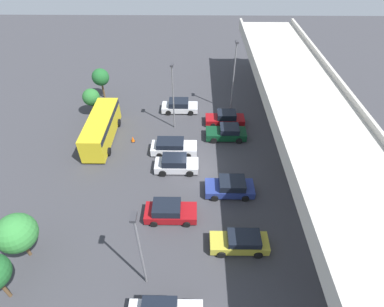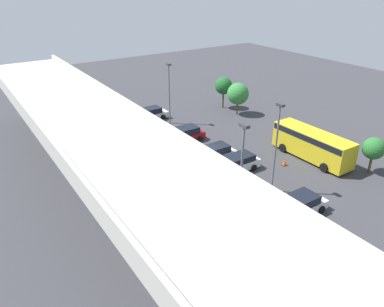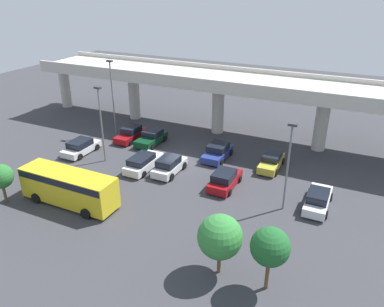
{
  "view_description": "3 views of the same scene",
  "coord_description": "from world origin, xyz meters",
  "px_view_note": "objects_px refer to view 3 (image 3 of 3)",
  "views": [
    {
      "loc": [
        21.77,
        -0.04,
        20.98
      ],
      "look_at": [
        -0.42,
        -0.3,
        1.92
      ],
      "focal_mm": 28.0,
      "sensor_mm": 36.0,
      "label": 1
    },
    {
      "loc": [
        -26.98,
        18.72,
        17.13
      ],
      "look_at": [
        -0.53,
        1.19,
        1.81
      ],
      "focal_mm": 35.0,
      "sensor_mm": 36.0,
      "label": 2
    },
    {
      "loc": [
        16.07,
        -30.45,
        17.27
      ],
      "look_at": [
        1.32,
        0.26,
        1.48
      ],
      "focal_mm": 35.0,
      "sensor_mm": 36.0,
      "label": 3
    }
  ],
  "objects_px": {
    "parked_car_0": "(81,147)",
    "lamp_post_near_aisle": "(101,119)",
    "parked_car_2": "(152,138)",
    "tree_front_far_right": "(270,247)",
    "parked_car_3": "(143,162)",
    "tree_front_right": "(220,237)",
    "parked_car_6": "(225,179)",
    "lamp_post_mid_lot": "(112,92)",
    "shuttle_bus": "(69,185)",
    "parked_car_7": "(272,161)",
    "lamp_post_by_overpass": "(288,161)",
    "parked_car_4": "(169,166)",
    "tree_front_centre": "(1,176)",
    "parked_car_1": "(131,134)",
    "parked_car_5": "(218,152)",
    "traffic_cone": "(99,183)",
    "parked_car_8": "(318,199)"
  },
  "relations": [
    {
      "from": "parked_car_6",
      "to": "lamp_post_mid_lot",
      "type": "distance_m",
      "value": 18.82
    },
    {
      "from": "lamp_post_near_aisle",
      "to": "tree_front_right",
      "type": "height_order",
      "value": "lamp_post_near_aisle"
    },
    {
      "from": "parked_car_7",
      "to": "lamp_post_mid_lot",
      "type": "distance_m",
      "value": 20.42
    },
    {
      "from": "parked_car_6",
      "to": "lamp_post_by_overpass",
      "type": "distance_m",
      "value": 6.93
    },
    {
      "from": "parked_car_1",
      "to": "parked_car_3",
      "type": "relative_size",
      "value": 0.96
    },
    {
      "from": "parked_car_3",
      "to": "traffic_cone",
      "type": "relative_size",
      "value": 6.94
    },
    {
      "from": "parked_car_2",
      "to": "tree_front_right",
      "type": "relative_size",
      "value": 1.06
    },
    {
      "from": "shuttle_bus",
      "to": "lamp_post_mid_lot",
      "type": "height_order",
      "value": "lamp_post_mid_lot"
    },
    {
      "from": "parked_car_3",
      "to": "parked_car_7",
      "type": "relative_size",
      "value": 1.07
    },
    {
      "from": "parked_car_5",
      "to": "tree_front_centre",
      "type": "distance_m",
      "value": 20.65
    },
    {
      "from": "parked_car_4",
      "to": "tree_front_centre",
      "type": "height_order",
      "value": "tree_front_centre"
    },
    {
      "from": "tree_front_right",
      "to": "parked_car_0",
      "type": "bearing_deg",
      "value": 152.59
    },
    {
      "from": "tree_front_right",
      "to": "shuttle_bus",
      "type": "bearing_deg",
      "value": 171.04
    },
    {
      "from": "parked_car_5",
      "to": "shuttle_bus",
      "type": "height_order",
      "value": "shuttle_bus"
    },
    {
      "from": "lamp_post_mid_lot",
      "to": "tree_front_right",
      "type": "height_order",
      "value": "lamp_post_mid_lot"
    },
    {
      "from": "parked_car_1",
      "to": "parked_car_6",
      "type": "relative_size",
      "value": 1.05
    },
    {
      "from": "lamp_post_near_aisle",
      "to": "tree_front_centre",
      "type": "xyz_separation_m",
      "value": [
        -2.62,
        -10.21,
        -2.19
      ]
    },
    {
      "from": "lamp_post_by_overpass",
      "to": "tree_front_centre",
      "type": "height_order",
      "value": "lamp_post_by_overpass"
    },
    {
      "from": "parked_car_2",
      "to": "tree_front_far_right",
      "type": "distance_m",
      "value": 24.47
    },
    {
      "from": "parked_car_8",
      "to": "shuttle_bus",
      "type": "height_order",
      "value": "shuttle_bus"
    },
    {
      "from": "parked_car_4",
      "to": "parked_car_8",
      "type": "distance_m",
      "value": 14.12
    },
    {
      "from": "parked_car_5",
      "to": "parked_car_6",
      "type": "distance_m",
      "value": 6.1
    },
    {
      "from": "parked_car_3",
      "to": "lamp_post_by_overpass",
      "type": "bearing_deg",
      "value": -94.32
    },
    {
      "from": "tree_front_far_right",
      "to": "traffic_cone",
      "type": "bearing_deg",
      "value": 161.69
    },
    {
      "from": "tree_front_centre",
      "to": "traffic_cone",
      "type": "relative_size",
      "value": 5.06
    },
    {
      "from": "lamp_post_by_overpass",
      "to": "parked_car_4",
      "type": "bearing_deg",
      "value": 172.45
    },
    {
      "from": "parked_car_0",
      "to": "parked_car_2",
      "type": "distance_m",
      "value": 7.93
    },
    {
      "from": "parked_car_0",
      "to": "parked_car_3",
      "type": "height_order",
      "value": "parked_car_3"
    },
    {
      "from": "shuttle_bus",
      "to": "tree_front_right",
      "type": "bearing_deg",
      "value": 171.04
    },
    {
      "from": "parked_car_0",
      "to": "lamp_post_near_aisle",
      "type": "bearing_deg",
      "value": -97.21
    },
    {
      "from": "parked_car_6",
      "to": "parked_car_7",
      "type": "height_order",
      "value": "parked_car_6"
    },
    {
      "from": "tree_front_centre",
      "to": "parked_car_1",
      "type": "bearing_deg",
      "value": 83.83
    },
    {
      "from": "parked_car_8",
      "to": "parked_car_7",
      "type": "bearing_deg",
      "value": 44.31
    },
    {
      "from": "lamp_post_by_overpass",
      "to": "tree_front_far_right",
      "type": "height_order",
      "value": "lamp_post_by_overpass"
    },
    {
      "from": "parked_car_2",
      "to": "parked_car_3",
      "type": "bearing_deg",
      "value": 23.75
    },
    {
      "from": "tree_front_centre",
      "to": "traffic_cone",
      "type": "xyz_separation_m",
      "value": [
        5.45,
        5.68,
        -2.15
      ]
    },
    {
      "from": "parked_car_1",
      "to": "tree_front_far_right",
      "type": "distance_m",
      "value": 26.71
    },
    {
      "from": "shuttle_bus",
      "to": "tree_front_far_right",
      "type": "xyz_separation_m",
      "value": [
        17.64,
        -2.33,
        1.44
      ]
    },
    {
      "from": "parked_car_0",
      "to": "parked_car_7",
      "type": "bearing_deg",
      "value": -74.27
    },
    {
      "from": "traffic_cone",
      "to": "tree_front_far_right",
      "type": "bearing_deg",
      "value": -18.31
    },
    {
      "from": "parked_car_1",
      "to": "parked_car_5",
      "type": "height_order",
      "value": "parked_car_1"
    },
    {
      "from": "tree_front_far_right",
      "to": "traffic_cone",
      "type": "xyz_separation_m",
      "value": [
        -17.29,
        5.72,
        -2.83
      ]
    },
    {
      "from": "tree_front_far_right",
      "to": "lamp_post_mid_lot",
      "type": "bearing_deg",
      "value": 144.14
    },
    {
      "from": "parked_car_3",
      "to": "parked_car_5",
      "type": "height_order",
      "value": "parked_car_5"
    },
    {
      "from": "parked_car_3",
      "to": "shuttle_bus",
      "type": "height_order",
      "value": "shuttle_bus"
    },
    {
      "from": "lamp_post_mid_lot",
      "to": "lamp_post_near_aisle",
      "type": "bearing_deg",
      "value": -61.82
    },
    {
      "from": "parked_car_4",
      "to": "parked_car_5",
      "type": "relative_size",
      "value": 0.97
    },
    {
      "from": "parked_car_0",
      "to": "parked_car_1",
      "type": "relative_size",
      "value": 0.98
    },
    {
      "from": "parked_car_7",
      "to": "shuttle_bus",
      "type": "height_order",
      "value": "shuttle_bus"
    },
    {
      "from": "parked_car_8",
      "to": "lamp_post_mid_lot",
      "type": "height_order",
      "value": "lamp_post_mid_lot"
    }
  ]
}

